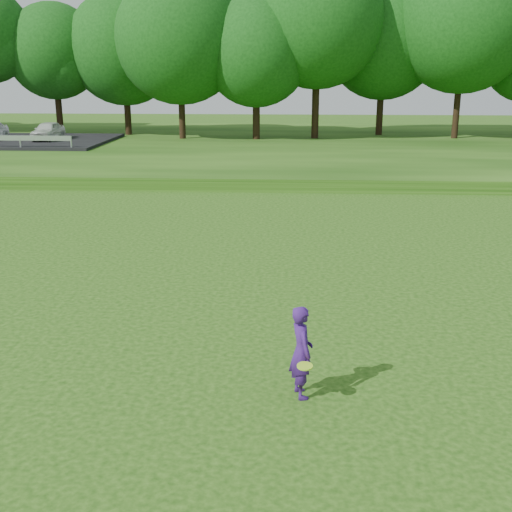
{
  "coord_description": "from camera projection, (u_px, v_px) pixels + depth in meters",
  "views": [
    {
      "loc": [
        0.43,
        -9.49,
        5.39
      ],
      "look_at": [
        -0.39,
        4.42,
        1.3
      ],
      "focal_mm": 45.0,
      "sensor_mm": 36.0,
      "label": 1
    }
  ],
  "objects": [
    {
      "name": "ground",
      "position": [
        264.0,
        406.0,
        10.63
      ],
      "size": [
        140.0,
        140.0,
        0.0
      ],
      "primitive_type": "plane",
      "color": "#19400C",
      "rests_on": "ground"
    },
    {
      "name": "berm",
      "position": [
        287.0,
        147.0,
        43.11
      ],
      "size": [
        130.0,
        30.0,
        0.6
      ],
      "primitive_type": "cube",
      "color": "#19400C",
      "rests_on": "ground"
    },
    {
      "name": "walking_path",
      "position": [
        284.0,
        188.0,
        29.78
      ],
      "size": [
        130.0,
        1.6,
        0.04
      ],
      "primitive_type": "cube",
      "color": "gray",
      "rests_on": "ground"
    },
    {
      "name": "treeline",
      "position": [
        290.0,
        28.0,
        44.75
      ],
      "size": [
        104.0,
        7.0,
        15.0
      ],
      "primitive_type": null,
      "color": "#10410F",
      "rests_on": "berm"
    },
    {
      "name": "woman",
      "position": [
        301.0,
        352.0,
        10.77
      ],
      "size": [
        0.54,
        0.86,
        1.62
      ],
      "color": "#3F1974",
      "rests_on": "ground"
    }
  ]
}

